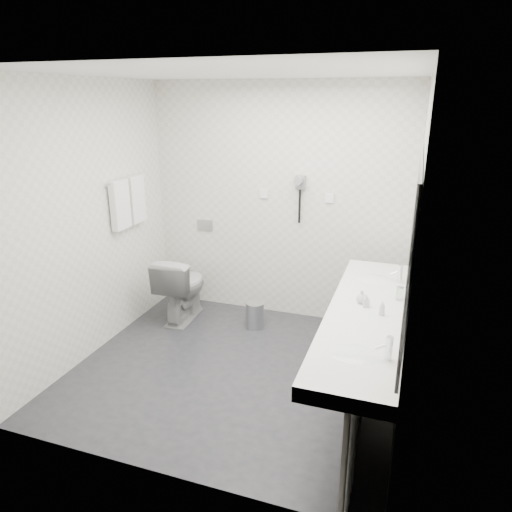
% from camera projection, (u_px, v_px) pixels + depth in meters
% --- Properties ---
extents(floor, '(2.80, 2.80, 0.00)m').
position_uv_depth(floor, '(235.00, 370.00, 4.23)').
color(floor, '#2A2A2F').
rests_on(floor, ground).
extents(ceiling, '(2.80, 2.80, 0.00)m').
position_uv_depth(ceiling, '(230.00, 72.00, 3.42)').
color(ceiling, white).
rests_on(ceiling, wall_back).
extents(wall_back, '(2.80, 0.00, 2.80)m').
position_uv_depth(wall_back, '(278.00, 204.00, 4.99)').
color(wall_back, white).
rests_on(wall_back, floor).
extents(wall_front, '(2.80, 0.00, 2.80)m').
position_uv_depth(wall_front, '(148.00, 297.00, 2.66)').
color(wall_front, white).
rests_on(wall_front, floor).
extents(wall_left, '(0.00, 2.60, 2.60)m').
position_uv_depth(wall_left, '(89.00, 222.00, 4.25)').
color(wall_left, white).
rests_on(wall_left, floor).
extents(wall_right, '(0.00, 2.60, 2.60)m').
position_uv_depth(wall_right, '(413.00, 254.00, 3.40)').
color(wall_right, white).
rests_on(wall_right, floor).
extents(vanity_counter, '(0.55, 2.20, 0.10)m').
position_uv_depth(vanity_counter, '(366.00, 317.00, 3.44)').
color(vanity_counter, white).
rests_on(vanity_counter, floor).
extents(vanity_panel, '(0.03, 2.15, 0.75)m').
position_uv_depth(vanity_panel, '(365.00, 368.00, 3.57)').
color(vanity_panel, gray).
rests_on(vanity_panel, floor).
extents(vanity_post_near, '(0.06, 0.06, 0.75)m').
position_uv_depth(vanity_post_near, '(349.00, 464.00, 2.63)').
color(vanity_post_near, silver).
rests_on(vanity_post_near, floor).
extents(vanity_post_far, '(0.06, 0.06, 0.75)m').
position_uv_depth(vanity_post_far, '(381.00, 312.00, 4.50)').
color(vanity_post_far, silver).
rests_on(vanity_post_far, floor).
extents(mirror, '(0.02, 2.20, 1.05)m').
position_uv_depth(mirror, '(413.00, 235.00, 3.16)').
color(mirror, '#B2BCC6').
rests_on(mirror, wall_right).
extents(basin_near, '(0.40, 0.31, 0.05)m').
position_uv_depth(basin_near, '(354.00, 356.00, 2.85)').
color(basin_near, white).
rests_on(basin_near, vanity_counter).
extents(basin_far, '(0.40, 0.31, 0.05)m').
position_uv_depth(basin_far, '(375.00, 281.00, 4.02)').
color(basin_far, white).
rests_on(basin_far, vanity_counter).
extents(faucet_near, '(0.04, 0.04, 0.15)m').
position_uv_depth(faucet_near, '(389.00, 348.00, 2.76)').
color(faucet_near, silver).
rests_on(faucet_near, vanity_counter).
extents(faucet_far, '(0.04, 0.04, 0.15)m').
position_uv_depth(faucet_far, '(400.00, 274.00, 3.93)').
color(faucet_far, silver).
rests_on(faucet_far, vanity_counter).
extents(soap_bottle_a, '(0.06, 0.06, 0.10)m').
position_uv_depth(soap_bottle_a, '(366.00, 300.00, 3.48)').
color(soap_bottle_a, silver).
rests_on(soap_bottle_a, vanity_counter).
extents(soap_bottle_b, '(0.11, 0.11, 0.10)m').
position_uv_depth(soap_bottle_b, '(362.00, 297.00, 3.54)').
color(soap_bottle_b, silver).
rests_on(soap_bottle_b, vanity_counter).
extents(soap_bottle_c, '(0.05, 0.05, 0.11)m').
position_uv_depth(soap_bottle_c, '(382.00, 308.00, 3.34)').
color(soap_bottle_c, silver).
rests_on(soap_bottle_c, vanity_counter).
extents(glass_left, '(0.06, 0.06, 0.10)m').
position_uv_depth(glass_left, '(400.00, 294.00, 3.59)').
color(glass_left, silver).
rests_on(glass_left, vanity_counter).
extents(toilet, '(0.45, 0.74, 0.73)m').
position_uv_depth(toilet, '(182.00, 287.00, 5.11)').
color(toilet, white).
rests_on(toilet, floor).
extents(flush_plate, '(0.18, 0.02, 0.12)m').
position_uv_depth(flush_plate, '(205.00, 225.00, 5.33)').
color(flush_plate, '#B2B5BA').
rests_on(flush_plate, wall_back).
extents(pedal_bin, '(0.21, 0.21, 0.27)m').
position_uv_depth(pedal_bin, '(255.00, 316.00, 4.96)').
color(pedal_bin, '#B2B5BA').
rests_on(pedal_bin, floor).
extents(bin_lid, '(0.19, 0.19, 0.02)m').
position_uv_depth(bin_lid, '(255.00, 303.00, 4.92)').
color(bin_lid, '#B2B5BA').
rests_on(bin_lid, pedal_bin).
extents(towel_rail, '(0.02, 0.62, 0.02)m').
position_uv_depth(towel_rail, '(126.00, 180.00, 4.64)').
color(towel_rail, silver).
rests_on(towel_rail, wall_left).
extents(towel_near, '(0.07, 0.24, 0.48)m').
position_uv_depth(towel_near, '(120.00, 205.00, 4.58)').
color(towel_near, white).
rests_on(towel_near, towel_rail).
extents(towel_far, '(0.07, 0.24, 0.48)m').
position_uv_depth(towel_far, '(136.00, 199.00, 4.83)').
color(towel_far, white).
rests_on(towel_far, towel_rail).
extents(dryer_cradle, '(0.10, 0.04, 0.14)m').
position_uv_depth(dryer_cradle, '(301.00, 182.00, 4.81)').
color(dryer_cradle, gray).
rests_on(dryer_cradle, wall_back).
extents(dryer_barrel, '(0.08, 0.14, 0.08)m').
position_uv_depth(dryer_barrel, '(299.00, 180.00, 4.73)').
color(dryer_barrel, gray).
rests_on(dryer_barrel, dryer_cradle).
extents(dryer_cord, '(0.02, 0.02, 0.35)m').
position_uv_depth(dryer_cord, '(300.00, 206.00, 4.87)').
color(dryer_cord, black).
rests_on(dryer_cord, dryer_cradle).
extents(switch_plate_a, '(0.09, 0.02, 0.09)m').
position_uv_depth(switch_plate_a, '(264.00, 194.00, 4.99)').
color(switch_plate_a, white).
rests_on(switch_plate_a, wall_back).
extents(switch_plate_b, '(0.09, 0.02, 0.09)m').
position_uv_depth(switch_plate_b, '(329.00, 198.00, 4.78)').
color(switch_plate_b, white).
rests_on(switch_plate_b, wall_back).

